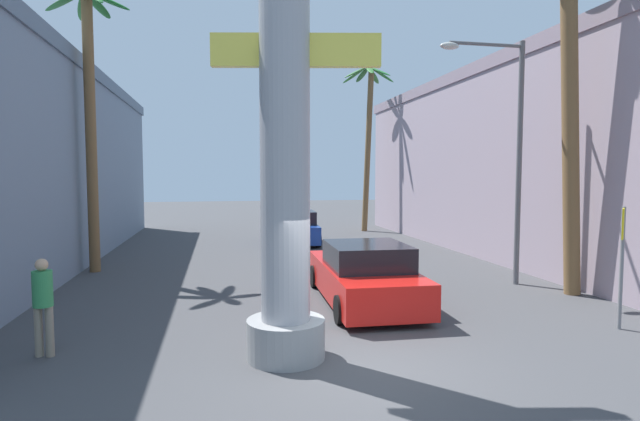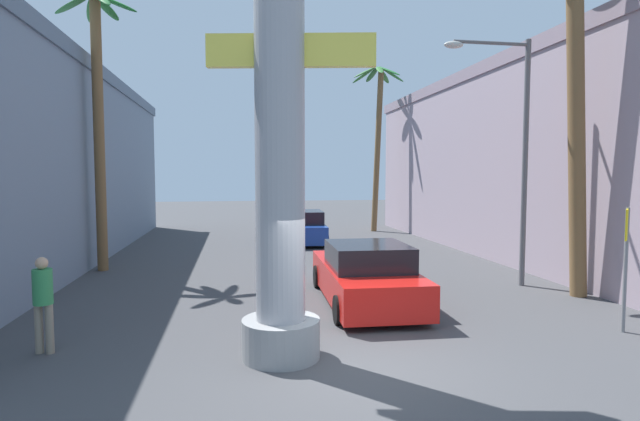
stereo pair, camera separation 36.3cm
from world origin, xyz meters
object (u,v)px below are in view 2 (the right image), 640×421
street_lamp (513,138)px  neon_sign_pole (280,90)px  car_lead (365,275)px  crossing_sign (626,251)px  car_far (304,228)px  pedestrian_curb_left (43,297)px  palm_tree_mid_left (98,104)px  palm_tree_near_right (578,99)px  palm_tree_far_right (378,125)px

street_lamp → neon_sign_pole: bearing=-146.9°
car_lead → crossing_sign: bearing=-34.4°
car_far → pedestrian_curb_left: pedestrian_curb_left is taller
palm_tree_mid_left → car_lead: bearing=-36.5°
neon_sign_pole → car_lead: size_ratio=2.03×
crossing_sign → car_lead: size_ratio=0.50×
neon_sign_pole → palm_tree_near_right: bearing=21.2°
palm_tree_near_right → palm_tree_mid_left: bearing=155.5°
street_lamp → car_far: bearing=114.9°
car_far → pedestrian_curb_left: (-6.67, -13.89, 0.31)m
neon_sign_pole → palm_tree_mid_left: size_ratio=1.15×
neon_sign_pole → car_lead: (2.46, 3.47, -4.02)m
palm_tree_far_right → palm_tree_mid_left: palm_tree_far_right is taller
crossing_sign → car_far: size_ratio=0.59×
palm_tree_mid_left → street_lamp: bearing=-20.1°
street_lamp → palm_tree_mid_left: (-12.44, 4.56, 1.30)m
street_lamp → crossing_sign: (0.01, -4.39, -2.63)m
street_lamp → car_far: size_ratio=1.63×
car_lead → palm_tree_far_right: size_ratio=0.55×
street_lamp → car_lead: bearing=-165.8°
street_lamp → car_lead: (-4.67, -1.18, -3.63)m
street_lamp → car_far: street_lamp is taller
palm_tree_mid_left → pedestrian_curb_left: palm_tree_mid_left is taller
car_lead → car_far: 11.34m
crossing_sign → car_lead: 5.76m
palm_tree_mid_left → pedestrian_curb_left: bearing=-82.8°
car_far → palm_tree_mid_left: (-7.71, -5.60, 4.90)m
pedestrian_curb_left → car_far: bearing=64.4°
neon_sign_pole → car_far: (2.41, 14.82, -3.98)m
car_far → street_lamp: bearing=-65.1°
neon_sign_pole → car_far: bearing=80.8°
car_far → palm_tree_far_right: (4.91, 4.50, 5.42)m
palm_tree_far_right → palm_tree_mid_left: bearing=-141.3°
street_lamp → car_far: 11.77m
crossing_sign → pedestrian_curb_left: bearing=176.7°
palm_tree_far_right → palm_tree_mid_left: size_ratio=1.03×
street_lamp → palm_tree_mid_left: palm_tree_mid_left is taller
car_lead → palm_tree_far_right: palm_tree_far_right is taller
street_lamp → pedestrian_curb_left: bearing=-161.9°
pedestrian_curb_left → street_lamp: bearing=18.1°
palm_tree_far_right → car_far: bearing=-137.5°
car_lead → pedestrian_curb_left: (-6.72, -2.55, 0.34)m
crossing_sign → car_lead: bearing=145.6°
street_lamp → palm_tree_far_right: bearing=89.3°
palm_tree_near_right → pedestrian_curb_left: bearing=-169.9°
palm_tree_far_right → crossing_sign: bearing=-90.5°
car_far → neon_sign_pole: bearing=-99.2°
car_far → palm_tree_mid_left: bearing=-144.0°
neon_sign_pole → crossing_sign: 7.76m
neon_sign_pole → crossing_sign: bearing=2.1°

